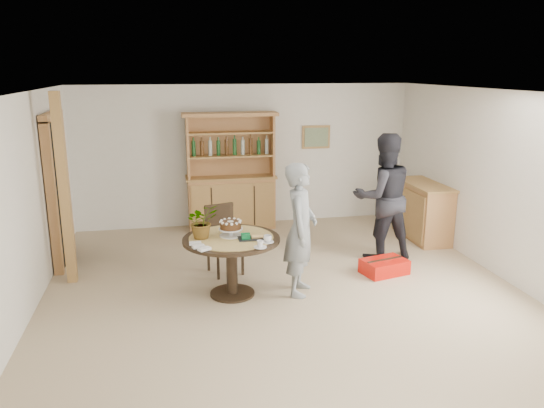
{
  "coord_description": "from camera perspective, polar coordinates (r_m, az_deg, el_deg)",
  "views": [
    {
      "loc": [
        -1.39,
        -5.81,
        2.78
      ],
      "look_at": [
        -0.07,
        0.74,
        1.05
      ],
      "focal_mm": 35.0,
      "sensor_mm": 36.0,
      "label": 1
    }
  ],
  "objects": [
    {
      "name": "coffee_cup_a",
      "position": [
        6.31,
        -0.48,
        -3.79
      ],
      "size": [
        0.15,
        0.15,
        0.09
      ],
      "color": "silver",
      "rests_on": "dining_table"
    },
    {
      "name": "gift_tray",
      "position": [
        6.43,
        -2.37,
        -3.58
      ],
      "size": [
        0.3,
        0.2,
        0.08
      ],
      "color": "black",
      "rests_on": "dining_table"
    },
    {
      "name": "adult_person",
      "position": [
        7.93,
        11.85,
        0.75
      ],
      "size": [
        0.92,
        0.73,
        1.87
      ],
      "primitive_type": "imported",
      "rotation": [
        0.0,
        0.0,
        3.16
      ],
      "color": "black",
      "rests_on": "ground"
    },
    {
      "name": "teen_boy",
      "position": [
        6.56,
        3.08,
        -2.75
      ],
      "size": [
        0.6,
        0.72,
        1.67
      ],
      "primitive_type": "imported",
      "rotation": [
        0.0,
        0.0,
        1.19
      ],
      "color": "gray",
      "rests_on": "ground"
    },
    {
      "name": "coffee_cup_b",
      "position": [
        6.13,
        -1.28,
        -4.39
      ],
      "size": [
        0.15,
        0.15,
        0.08
      ],
      "color": "silver",
      "rests_on": "dining_table"
    },
    {
      "name": "sideboard",
      "position": [
        9.13,
        15.91,
        -0.7
      ],
      "size": [
        0.54,
        1.26,
        0.94
      ],
      "color": "tan",
      "rests_on": "ground"
    },
    {
      "name": "red_suitcase",
      "position": [
        7.56,
        11.98,
        -6.6
      ],
      "size": [
        0.68,
        0.53,
        0.21
      ],
      "rotation": [
        0.0,
        0.0,
        0.24
      ],
      "color": "red",
      "rests_on": "ground"
    },
    {
      "name": "dining_table",
      "position": [
        6.58,
        -4.38,
        -4.86
      ],
      "size": [
        1.2,
        1.2,
        0.76
      ],
      "color": "black",
      "rests_on": "ground"
    },
    {
      "name": "napkins",
      "position": [
        6.19,
        -7.82,
        -4.52
      ],
      "size": [
        0.24,
        0.33,
        0.03
      ],
      "color": "white",
      "rests_on": "dining_table"
    },
    {
      "name": "flower_vase",
      "position": [
        6.49,
        -7.56,
        -1.84
      ],
      "size": [
        0.47,
        0.44,
        0.42
      ],
      "primitive_type": "imported",
      "rotation": [
        0.0,
        0.0,
        0.35
      ],
      "color": "#3F7233",
      "rests_on": "dining_table"
    },
    {
      "name": "birthday_cake",
      "position": [
        6.54,
        -4.48,
        -2.41
      ],
      "size": [
        0.3,
        0.3,
        0.2
      ],
      "color": "white",
      "rests_on": "dining_table"
    },
    {
      "name": "pine_post",
      "position": [
        7.3,
        -21.47,
        1.38
      ],
      "size": [
        0.12,
        0.12,
        2.5
      ],
      "primitive_type": "cube",
      "color": "#B07D4A",
      "rests_on": "ground"
    },
    {
      "name": "dining_chair",
      "position": [
        7.38,
        -5.34,
        -3.28
      ],
      "size": [
        0.52,
        0.52,
        0.95
      ],
      "rotation": [
        0.0,
        0.0,
        0.28
      ],
      "color": "black",
      "rests_on": "ground"
    },
    {
      "name": "hutch",
      "position": [
        9.36,
        -4.42,
        1.54
      ],
      "size": [
        1.62,
        0.54,
        2.04
      ],
      "color": "tan",
      "rests_on": "ground"
    },
    {
      "name": "ground",
      "position": [
        6.59,
        1.89,
        -10.45
      ],
      "size": [
        7.0,
        7.0,
        0.0
      ],
      "primitive_type": "plane",
      "color": "tan",
      "rests_on": "ground"
    },
    {
      "name": "doorway",
      "position": [
        8.14,
        -22.08,
        1.56
      ],
      "size": [
        0.13,
        1.1,
        2.18
      ],
      "color": "black",
      "rests_on": "ground"
    },
    {
      "name": "room_shell",
      "position": [
        6.08,
        2.03,
        4.64
      ],
      "size": [
        6.04,
        7.04,
        2.52
      ],
      "color": "white",
      "rests_on": "ground"
    }
  ]
}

